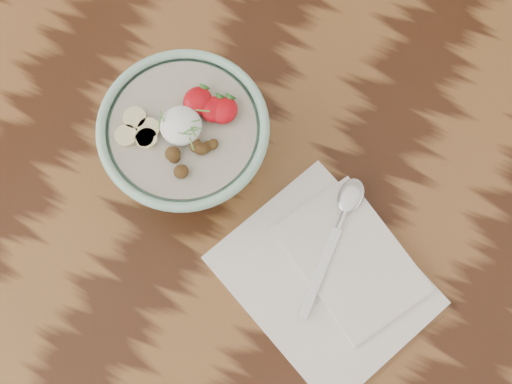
{
  "coord_description": "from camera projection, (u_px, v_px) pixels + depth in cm",
  "views": [
    {
      "loc": [
        -0.91,
        -22.46,
        162.2
      ],
      "look_at": [
        -10.65,
        -2.28,
        86.82
      ],
      "focal_mm": 50.0,
      "sensor_mm": 36.0,
      "label": 1
    }
  ],
  "objects": [
    {
      "name": "table",
      "position": [
        333.0,
        253.0,
        0.98
      ],
      "size": [
        160.0,
        90.0,
        75.0
      ],
      "color": "#351A0D",
      "rests_on": "ground"
    },
    {
      "name": "napkin",
      "position": [
        330.0,
        276.0,
        0.87
      ],
      "size": [
        29.78,
        27.4,
        1.48
      ],
      "rotation": [
        0.0,
        0.0,
        -0.41
      ],
      "color": "white",
      "rests_on": "table"
    },
    {
      "name": "breakfast_bowl",
      "position": [
        186.0,
        141.0,
        0.86
      ],
      "size": [
        20.07,
        20.07,
        13.09
      ],
      "rotation": [
        0.0,
        0.0,
        -0.14
      ],
      "color": "#90C2A7",
      "rests_on": "table"
    },
    {
      "name": "spoon",
      "position": [
        343.0,
        215.0,
        0.88
      ],
      "size": [
        3.41,
        18.94,
        0.99
      ],
      "rotation": [
        0.0,
        0.0,
        0.05
      ],
      "color": "silver",
      "rests_on": "napkin"
    }
  ]
}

